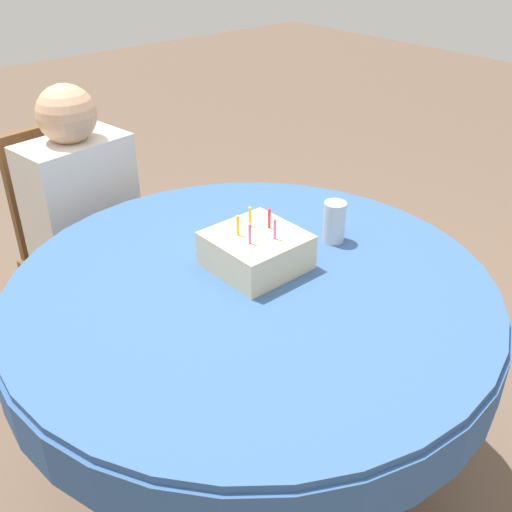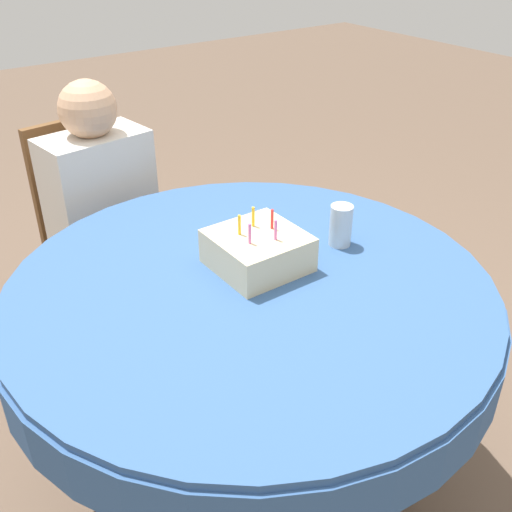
{
  "view_description": "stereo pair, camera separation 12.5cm",
  "coord_description": "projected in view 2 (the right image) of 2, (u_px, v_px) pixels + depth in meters",
  "views": [
    {
      "loc": [
        -0.86,
        -1.01,
        1.61
      ],
      "look_at": [
        0.03,
        0.01,
        0.81
      ],
      "focal_mm": 42.0,
      "sensor_mm": 36.0,
      "label": 1
    },
    {
      "loc": [
        -0.76,
        -1.08,
        1.61
      ],
      "look_at": [
        0.03,
        0.01,
        0.81
      ],
      "focal_mm": 42.0,
      "sensor_mm": 36.0,
      "label": 2
    }
  ],
  "objects": [
    {
      "name": "ground_plane",
      "position": [
        251.0,
        471.0,
        1.96
      ],
      "size": [
        12.0,
        12.0,
        0.0
      ],
      "primitive_type": "plane",
      "color": "brown"
    },
    {
      "name": "birthday_cake",
      "position": [
        258.0,
        250.0,
        1.62
      ],
      "size": [
        0.23,
        0.23,
        0.16
      ],
      "color": "beige",
      "rests_on": "dining_table"
    },
    {
      "name": "person",
      "position": [
        104.0,
        202.0,
        2.18
      ],
      "size": [
        0.39,
        0.34,
        1.1
      ],
      "rotation": [
        0.0,
        0.0,
        0.13
      ],
      "color": "tan",
      "rests_on": "ground_plane"
    },
    {
      "name": "dining_table",
      "position": [
        250.0,
        307.0,
        1.62
      ],
      "size": [
        1.31,
        1.31,
        0.75
      ],
      "color": "#335689",
      "rests_on": "ground_plane"
    },
    {
      "name": "chair",
      "position": [
        97.0,
        234.0,
        2.33
      ],
      "size": [
        0.44,
        0.44,
        0.93
      ],
      "rotation": [
        0.0,
        0.0,
        0.13
      ],
      "color": "brown",
      "rests_on": "ground_plane"
    },
    {
      "name": "drinking_glass",
      "position": [
        341.0,
        225.0,
        1.72
      ],
      "size": [
        0.07,
        0.07,
        0.12
      ],
      "color": "silver",
      "rests_on": "dining_table"
    }
  ]
}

